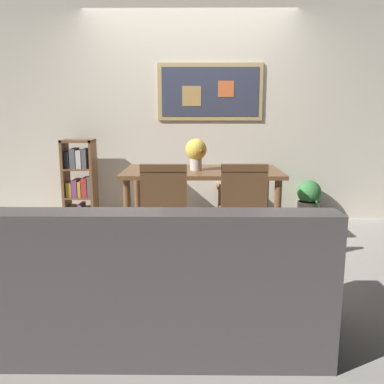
{
  "coord_description": "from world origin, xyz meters",
  "views": [
    {
      "loc": [
        0.07,
        -3.86,
        1.34
      ],
      "look_at": [
        0.04,
        -0.37,
        0.65
      ],
      "focal_mm": 38.84,
      "sensor_mm": 36.0,
      "label": 1
    }
  ],
  "objects": [
    {
      "name": "dining_chair_near_left",
      "position": [
        -0.19,
        -0.43,
        0.54
      ],
      "size": [
        0.4,
        0.41,
        0.91
      ],
      "color": "brown",
      "rests_on": "ground_plane"
    },
    {
      "name": "dining_chair_far_right",
      "position": [
        0.53,
        1.2,
        0.54
      ],
      "size": [
        0.4,
        0.41,
        0.91
      ],
      "color": "brown",
      "rests_on": "ground_plane"
    },
    {
      "name": "potted_ivy",
      "position": [
        1.45,
        1.07,
        0.26
      ],
      "size": [
        0.29,
        0.3,
        0.51
      ],
      "color": "#B2ADA3",
      "rests_on": "ground_plane"
    },
    {
      "name": "dining_chair_far_left",
      "position": [
        -0.26,
        1.2,
        0.54
      ],
      "size": [
        0.4,
        0.41,
        0.91
      ],
      "color": "brown",
      "rests_on": "ground_plane"
    },
    {
      "name": "dining_chair_near_right",
      "position": [
        0.47,
        -0.41,
        0.54
      ],
      "size": [
        0.4,
        0.41,
        0.91
      ],
      "color": "brown",
      "rests_on": "ground_plane"
    },
    {
      "name": "leather_couch",
      "position": [
        -0.11,
        -1.6,
        0.31
      ],
      "size": [
        1.8,
        0.84,
        0.84
      ],
      "color": "#514C4C",
      "rests_on": "ground_plane"
    },
    {
      "name": "dining_table",
      "position": [
        0.14,
        0.39,
        0.64
      ],
      "size": [
        1.61,
        0.86,
        0.73
      ],
      "color": "brown",
      "rests_on": "ground_plane"
    },
    {
      "name": "bookshelf",
      "position": [
        -1.29,
        0.92,
        0.49
      ],
      "size": [
        0.36,
        0.28,
        1.01
      ],
      "color": "brown",
      "rests_on": "ground_plane"
    },
    {
      "name": "flower_vase",
      "position": [
        0.08,
        0.37,
        0.92
      ],
      "size": [
        0.22,
        0.22,
        0.32
      ],
      "color": "beige",
      "rests_on": "dining_table"
    },
    {
      "name": "ground_plane",
      "position": [
        0.0,
        0.0,
        0.0
      ],
      "size": [
        12.0,
        12.0,
        0.0
      ],
      "primitive_type": "plane",
      "color": "#B7B2A8"
    },
    {
      "name": "wall_back_with_painting",
      "position": [
        0.0,
        1.28,
        1.3
      ],
      "size": [
        5.2,
        0.14,
        2.6
      ],
      "color": "beige",
      "rests_on": "ground_plane"
    },
    {
      "name": "tv_remote",
      "position": [
        0.56,
        0.52,
        0.75
      ],
      "size": [
        0.05,
        0.16,
        0.02
      ],
      "color": "black",
      "rests_on": "dining_table"
    }
  ]
}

